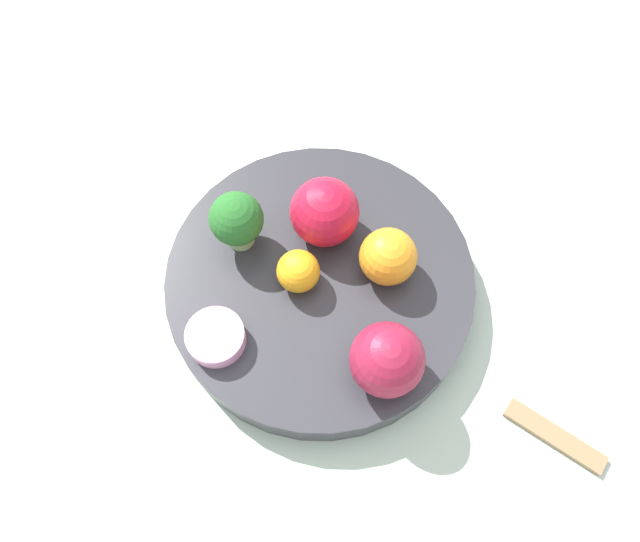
# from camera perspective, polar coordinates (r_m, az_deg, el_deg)

# --- Properties ---
(ground_plane) EXTENTS (6.00, 6.00, 0.00)m
(ground_plane) POSITION_cam_1_polar(r_m,az_deg,el_deg) (0.58, 0.00, -2.67)
(ground_plane) COLOR gray
(table_surface) EXTENTS (1.20, 1.20, 0.02)m
(table_surface) POSITION_cam_1_polar(r_m,az_deg,el_deg) (0.57, 0.00, -2.29)
(table_surface) COLOR #B2C6B2
(table_surface) RESTS_ON ground_plane
(bowl) EXTENTS (0.26, 0.26, 0.03)m
(bowl) POSITION_cam_1_polar(r_m,az_deg,el_deg) (0.54, 0.00, -1.20)
(bowl) COLOR #2D2D33
(bowl) RESTS_ON table_surface
(broccoli) EXTENTS (0.05, 0.05, 0.06)m
(broccoli) POSITION_cam_1_polar(r_m,az_deg,el_deg) (0.52, -7.63, 4.60)
(broccoli) COLOR #99C17A
(broccoli) RESTS_ON bowl
(apple_red) EXTENTS (0.06, 0.06, 0.06)m
(apple_red) POSITION_cam_1_polar(r_m,az_deg,el_deg) (0.52, 0.42, 5.41)
(apple_red) COLOR #B7142D
(apple_red) RESTS_ON bowl
(apple_green) EXTENTS (0.06, 0.06, 0.06)m
(apple_green) POSITION_cam_1_polar(r_m,az_deg,el_deg) (0.47, 6.14, -8.06)
(apple_green) COLOR maroon
(apple_green) RESTS_ON bowl
(orange_front) EXTENTS (0.05, 0.05, 0.05)m
(orange_front) POSITION_cam_1_polar(r_m,az_deg,el_deg) (0.51, 6.24, 1.30)
(orange_front) COLOR orange
(orange_front) RESTS_ON bowl
(orange_back) EXTENTS (0.04, 0.04, 0.04)m
(orange_back) POSITION_cam_1_polar(r_m,az_deg,el_deg) (0.51, -2.00, -0.02)
(orange_back) COLOR orange
(orange_back) RESTS_ON bowl
(small_cup) EXTENTS (0.05, 0.05, 0.02)m
(small_cup) POSITION_cam_1_polar(r_m,az_deg,el_deg) (0.51, -9.51, -5.99)
(small_cup) COLOR #EA9EC6
(small_cup) RESTS_ON bowl
(spoon) EXTENTS (0.09, 0.04, 0.01)m
(spoon) POSITION_cam_1_polar(r_m,az_deg,el_deg) (0.55, 20.66, -13.94)
(spoon) COLOR olive
(spoon) RESTS_ON table_surface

